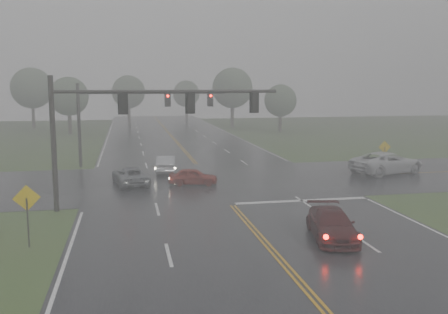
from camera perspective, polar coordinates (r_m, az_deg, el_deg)
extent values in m
plane|color=#324F21|center=(17.36, 11.08, -16.51)|extent=(180.00, 180.00, 0.00)
cube|color=black|center=(35.82, -1.01, -3.34)|extent=(18.00, 160.00, 0.02)
cube|color=black|center=(37.75, -1.54, -2.73)|extent=(120.00, 14.00, 0.02)
cube|color=silver|center=(31.66, 8.86, -5.00)|extent=(8.50, 0.50, 0.01)
imported|color=#370A0B|center=(24.41, 12.18, -9.13)|extent=(2.76, 4.96, 1.36)
imported|color=maroon|center=(36.30, -3.52, -3.19)|extent=(3.73, 2.08, 1.20)
imported|color=#A3A6AB|center=(41.46, -6.62, -1.78)|extent=(1.98, 4.43, 1.41)
imported|color=slate|center=(36.91, -10.61, -3.13)|extent=(2.92, 4.96, 1.30)
imported|color=silver|center=(42.94, 18.09, -1.79)|extent=(6.88, 4.62, 1.75)
cylinder|color=black|center=(29.75, -18.90, 1.36)|extent=(0.30, 0.30, 7.73)
cylinder|color=black|center=(29.56, -19.17, 7.16)|extent=(0.19, 0.19, 0.86)
cylinder|color=black|center=(29.37, -6.40, 7.45)|extent=(13.02, 0.19, 0.19)
cube|color=black|center=(29.29, -11.49, 6.08)|extent=(0.37, 0.30, 1.13)
cube|color=black|center=(29.47, -11.49, 6.09)|extent=(0.59, 0.03, 1.34)
cube|color=black|center=(29.53, -3.85, 6.24)|extent=(0.37, 0.30, 1.13)
cube|color=black|center=(29.70, -3.89, 6.25)|extent=(0.59, 0.03, 1.34)
cube|color=black|center=(30.27, 3.55, 6.29)|extent=(0.37, 0.30, 1.13)
cube|color=black|center=(30.43, 3.47, 6.31)|extent=(0.59, 0.03, 1.34)
cylinder|color=black|center=(45.33, -16.23, 3.48)|extent=(0.29, 0.29, 7.33)
cylinder|color=black|center=(45.19, -16.38, 7.08)|extent=(0.18, 0.18, 0.81)
cylinder|color=black|center=(45.07, -8.11, 7.27)|extent=(12.92, 0.18, 0.18)
cube|color=black|center=(45.02, -11.40, 6.41)|extent=(0.35, 0.29, 1.07)
cube|color=black|center=(45.19, -11.39, 6.41)|extent=(0.56, 0.03, 1.27)
cylinder|color=#FF0C05|center=(44.85, -11.41, 6.83)|extent=(0.22, 0.06, 0.22)
cube|color=black|center=(45.17, -6.44, 6.52)|extent=(0.35, 0.29, 1.07)
cube|color=black|center=(45.33, -6.46, 6.53)|extent=(0.56, 0.03, 1.27)
cylinder|color=#FF0C05|center=(45.00, -6.43, 6.95)|extent=(0.22, 0.06, 0.22)
cube|color=black|center=(45.65, -1.55, 6.59)|extent=(0.35, 0.29, 1.07)
cube|color=black|center=(45.81, -1.59, 6.60)|extent=(0.56, 0.03, 1.27)
cylinder|color=#FF0C05|center=(45.48, -1.52, 7.01)|extent=(0.22, 0.06, 0.22)
cylinder|color=black|center=(24.03, -21.50, -7.02)|extent=(0.08, 0.08, 2.25)
cube|color=#E3B80D|center=(23.79, -21.63, -4.38)|extent=(1.16, 0.30, 1.18)
cylinder|color=black|center=(44.06, 17.85, -0.21)|extent=(0.07, 0.07, 2.00)
cube|color=#E3B80D|center=(43.95, 17.89, 1.08)|extent=(1.05, 0.16, 1.05)
cylinder|color=#362C23|center=(76.33, -17.20, 3.72)|extent=(0.55, 0.55, 3.18)
sphere|color=#3D5035|center=(76.14, -17.33, 6.63)|extent=(5.65, 5.65, 5.65)
cylinder|color=#362C23|center=(84.93, 0.95, 4.74)|extent=(0.59, 0.59, 3.83)
sphere|color=#3D5035|center=(84.76, 0.96, 7.90)|extent=(6.81, 6.81, 6.81)
cylinder|color=#362C23|center=(93.05, -10.79, 4.77)|extent=(0.57, 0.57, 3.38)
sphere|color=#3D5035|center=(92.89, -10.86, 7.32)|extent=(6.02, 6.02, 6.02)
cylinder|color=#362C23|center=(76.82, 6.43, 3.91)|extent=(0.51, 0.51, 2.76)
sphere|color=#3D5035|center=(76.64, 6.47, 6.42)|extent=(4.91, 4.91, 4.91)
cylinder|color=#362C23|center=(89.22, -20.96, 4.36)|extent=(0.54, 0.54, 3.82)
sphere|color=#3D5035|center=(89.07, -21.12, 7.36)|extent=(6.79, 6.79, 6.79)
cylinder|color=#362C23|center=(103.49, -4.31, 5.15)|extent=(0.61, 0.61, 3.06)
sphere|color=#3D5035|center=(103.35, -4.33, 7.22)|extent=(5.44, 5.44, 5.44)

